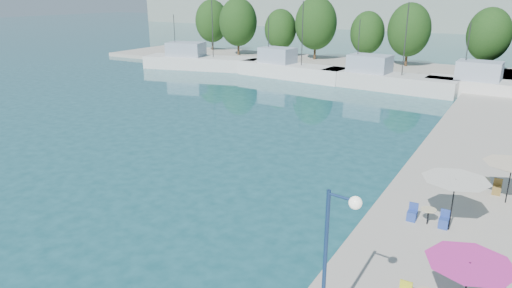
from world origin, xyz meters
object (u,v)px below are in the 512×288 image
Objects in this scene: umbrella_cream at (512,168)px; street_lamp at (336,242)px; trawler_01 at (200,62)px; trawler_04 at (495,88)px; trawler_03 at (384,80)px; umbrella_pink at (469,270)px; trawler_02 at (289,69)px; umbrella_white at (455,185)px.

street_lamp is (-3.99, -13.75, 1.61)m from umbrella_cream.
trawler_01 is 51.43m from umbrella_cream.
trawler_04 is 5.42× the size of umbrella_cream.
trawler_03 is 1.07× the size of trawler_04.
trawler_04 reaches higher than street_lamp.
trawler_04 is at bearing -14.17° from trawler_01.
trawler_04 is 2.97× the size of street_lamp.
trawler_01 is 3.55× the size of street_lamp.
trawler_04 is 29.83m from umbrella_cream.
trawler_01 reaches higher than umbrella_pink.
trawler_01 is at bearing -177.14° from trawler_03.
umbrella_pink is (26.62, -40.79, 1.68)m from trawler_02.
street_lamp is (-1.96, -9.31, 1.28)m from umbrella_white.
trawler_01 is 52.55m from umbrella_white.
umbrella_pink is 6.74m from umbrella_white.
trawler_01 reaches higher than umbrella_cream.
umbrella_pink is at bearing -84.65° from trawler_04.
street_lamp is at bearing -101.86° from umbrella_white.
trawler_01 is 6.47× the size of umbrella_cream.
trawler_02 is at bearing 126.48° from umbrella_white.
umbrella_cream is at bearing 65.42° from umbrella_white.
trawler_01 is 58.01m from umbrella_pink.
trawler_03 is 42.05m from umbrella_pink.
street_lamp is at bearing -106.17° from umbrella_cream.
trawler_01 is 27.76m from trawler_03.
trawler_02 is at bearing 132.56° from umbrella_cream.
umbrella_cream is at bearing -49.45° from trawler_01.
trawler_01 is at bearing 138.00° from street_lamp.
umbrella_pink is at bearing -66.42° from trawler_03.
umbrella_cream is (0.69, 11.05, -0.27)m from umbrella_pink.
trawler_02 is 5.33× the size of umbrella_white.
street_lamp reaches higher than umbrella_pink.
trawler_01 and trawler_04 have the same top height.
trawler_03 is at bearing 1.77° from trawler_02.
trawler_03 is 5.81× the size of umbrella_cream.
umbrella_white is at bearing 101.49° from umbrella_pink.
trawler_04 is 34.17m from umbrella_white.
umbrella_white is 1.05× the size of umbrella_cream.
street_lamp is at bearing -71.67° from trawler_03.
street_lamp reaches higher than umbrella_white.
umbrella_pink is (13.59, -39.76, 1.68)m from trawler_03.
trawler_03 is at bearing 116.45° from umbrella_cream.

